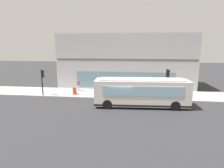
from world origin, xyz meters
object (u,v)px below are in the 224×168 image
at_px(fire_hydrant, 154,93).
at_px(pedestrian_near_building_entrance, 103,83).
at_px(pedestrian_walking_along_curb, 178,91).
at_px(traffic_light_near_corner, 167,78).
at_px(city_bus_nearside, 141,93).
at_px(traffic_light_down_block, 43,77).
at_px(pedestrian_near_hydrant, 145,87).
at_px(newspaper_vending_box, 75,91).
at_px(pedestrian_by_light_pole, 78,84).

relative_size(fire_hydrant, pedestrian_near_building_entrance, 0.40).
distance_m(fire_hydrant, pedestrian_walking_along_curb, 3.07).
height_order(traffic_light_near_corner, pedestrian_walking_along_curb, traffic_light_near_corner).
bearing_deg(fire_hydrant, city_bus_nearside, 156.53).
height_order(city_bus_nearside, traffic_light_down_block, traffic_light_down_block).
distance_m(city_bus_nearside, pedestrian_near_building_entrance, 8.42).
xyz_separation_m(traffic_light_near_corner, pedestrian_near_hydrant, (1.91, 2.48, -1.65)).
relative_size(pedestrian_walking_along_curb, pedestrian_near_building_entrance, 0.98).
bearing_deg(pedestrian_walking_along_curb, newspaper_vending_box, 87.29).
relative_size(traffic_light_near_corner, pedestrian_walking_along_curb, 2.05).
bearing_deg(pedestrian_walking_along_curb, traffic_light_down_block, 90.95).
relative_size(pedestrian_by_light_pole, pedestrian_near_building_entrance, 0.91).
xyz_separation_m(fire_hydrant, pedestrian_near_building_entrance, (2.46, 7.07, 0.70)).
bearing_deg(newspaper_vending_box, pedestrian_walking_along_curb, -92.71).
distance_m(city_bus_nearside, pedestrian_by_light_pole, 10.51).
height_order(city_bus_nearside, pedestrian_by_light_pole, city_bus_nearside).
height_order(pedestrian_near_hydrant, newspaper_vending_box, pedestrian_near_hydrant).
bearing_deg(fire_hydrant, pedestrian_by_light_pole, 81.15).
xyz_separation_m(traffic_light_near_corner, pedestrian_near_building_entrance, (3.61, 8.52, -1.52)).
xyz_separation_m(traffic_light_down_block, pedestrian_walking_along_curb, (0.29, -17.14, -1.33)).
bearing_deg(pedestrian_by_light_pole, newspaper_vending_box, -176.19).
height_order(traffic_light_down_block, newspaper_vending_box, traffic_light_down_block).
height_order(pedestrian_by_light_pole, newspaper_vending_box, pedestrian_by_light_pole).
distance_m(traffic_light_down_block, pedestrian_near_hydrant, 13.56).
xyz_separation_m(pedestrian_by_light_pole, pedestrian_near_building_entrance, (0.81, -3.50, 0.11)).
bearing_deg(pedestrian_near_hydrant, fire_hydrant, -126.18).
bearing_deg(pedestrian_near_hydrant, traffic_light_near_corner, -127.63).
bearing_deg(fire_hydrant, newspaper_vending_box, 92.57).
distance_m(pedestrian_by_light_pole, pedestrian_near_building_entrance, 3.59).
xyz_separation_m(traffic_light_down_block, pedestrian_near_building_entrance, (3.84, -7.27, -1.31)).
xyz_separation_m(pedestrian_near_building_entrance, newspaper_vending_box, (-2.93, 3.36, -0.61)).
relative_size(traffic_light_down_block, pedestrian_near_hydrant, 2.09).
distance_m(fire_hydrant, pedestrian_near_building_entrance, 7.52).
bearing_deg(newspaper_vending_box, pedestrian_by_light_pole, 3.81).
distance_m(pedestrian_by_light_pole, pedestrian_near_hydrant, 9.58).
xyz_separation_m(traffic_light_near_corner, pedestrian_walking_along_curb, (0.06, -1.34, -1.53)).
height_order(pedestrian_walking_along_curb, newspaper_vending_box, pedestrian_walking_along_curb).
xyz_separation_m(pedestrian_by_light_pole, newspaper_vending_box, (-2.11, -0.14, -0.50)).
distance_m(traffic_light_down_block, pedestrian_walking_along_curb, 17.19).
distance_m(traffic_light_near_corner, pedestrian_walking_along_curb, 2.04).
bearing_deg(pedestrian_by_light_pole, pedestrian_near_hydrant, -95.32).
bearing_deg(newspaper_vending_box, pedestrian_near_hydrant, -82.57).
bearing_deg(pedestrian_near_building_entrance, pedestrian_by_light_pole, 103.08).
height_order(traffic_light_down_block, pedestrian_near_hydrant, traffic_light_down_block).
relative_size(traffic_light_down_block, pedestrian_walking_along_curb, 1.89).
bearing_deg(traffic_light_down_block, city_bus_nearside, -102.06).
xyz_separation_m(city_bus_nearside, traffic_light_near_corner, (2.91, -3.21, 1.17)).
relative_size(pedestrian_walking_along_curb, pedestrian_by_light_pole, 1.09).
height_order(pedestrian_by_light_pole, pedestrian_near_building_entrance, pedestrian_near_building_entrance).
distance_m(traffic_light_near_corner, newspaper_vending_box, 12.08).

